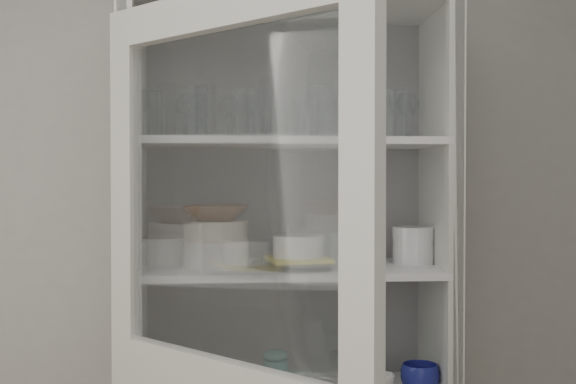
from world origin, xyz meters
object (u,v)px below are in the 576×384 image
(cream_bowl, at_px, (216,231))
(pantry_cabinet, at_px, (287,360))
(goblet_3, at_px, (407,115))
(goblet_0, at_px, (187,115))
(grey_bowl_stack, at_px, (413,245))
(terracotta_bowl, at_px, (216,213))
(goblet_2, at_px, (344,114))
(white_canister, at_px, (168,372))
(glass_platter, at_px, (298,264))
(mug_teal, at_px, (361,368))
(mug_blue, at_px, (420,379))
(teal_jar, at_px, (276,370))
(plate_stack_front, at_px, (216,254))
(plate_stack_back, at_px, (162,250))
(goblet_1, at_px, (229,117))
(yellow_trivet, at_px, (298,259))
(white_ramekin, at_px, (298,246))

(cream_bowl, bearing_deg, pantry_cabinet, 22.78)
(goblet_3, xyz_separation_m, cream_bowl, (-0.64, -0.15, -0.38))
(goblet_0, bearing_deg, grey_bowl_stack, -7.07)
(goblet_3, distance_m, cream_bowl, 0.76)
(cream_bowl, bearing_deg, goblet_3, 13.18)
(goblet_3, xyz_separation_m, terracotta_bowl, (-0.64, -0.15, -0.32))
(goblet_2, height_order, cream_bowl, goblet_2)
(goblet_2, relative_size, white_canister, 1.40)
(glass_platter, bearing_deg, mug_teal, 20.67)
(cream_bowl, relative_size, mug_blue, 1.63)
(glass_platter, relative_size, teal_jar, 2.99)
(mug_blue, bearing_deg, plate_stack_front, 174.78)
(goblet_2, bearing_deg, terracotta_bowl, -159.96)
(mug_blue, bearing_deg, pantry_cabinet, 160.03)
(mug_teal, height_order, white_canister, white_canister)
(goblet_0, xyz_separation_m, goblet_2, (0.52, 0.01, 0.01))
(plate_stack_front, distance_m, plate_stack_back, 0.23)
(goblet_0, height_order, grey_bowl_stack, goblet_0)
(glass_platter, relative_size, white_canister, 2.22)
(pantry_cabinet, bearing_deg, goblet_3, 7.46)
(mug_teal, bearing_deg, pantry_cabinet, 168.46)
(terracotta_bowl, bearing_deg, goblet_3, 13.18)
(goblet_0, xyz_separation_m, goblet_1, (0.14, 0.00, -0.00))
(mug_teal, distance_m, white_canister, 0.63)
(yellow_trivet, bearing_deg, cream_bowl, 179.98)
(grey_bowl_stack, xyz_separation_m, mug_teal, (-0.17, 0.03, -0.41))
(terracotta_bowl, bearing_deg, pantry_cabinet, 22.78)
(teal_jar, bearing_deg, mug_blue, -16.73)
(mug_blue, bearing_deg, goblet_2, 135.77)
(white_ramekin, height_order, teal_jar, white_ramekin)
(goblet_1, bearing_deg, goblet_2, 1.02)
(pantry_cabinet, distance_m, goblet_1, 0.83)
(pantry_cabinet, xyz_separation_m, yellow_trivet, (0.03, -0.10, 0.34))
(goblet_1, bearing_deg, teal_jar, -19.89)
(goblet_3, height_order, terracotta_bowl, goblet_3)
(pantry_cabinet, bearing_deg, goblet_1, 164.33)
(plate_stack_front, xyz_separation_m, mug_teal, (0.47, 0.08, -0.39))
(plate_stack_back, distance_m, teal_jar, 0.54)
(pantry_cabinet, bearing_deg, terracotta_bowl, -157.22)
(goblet_0, xyz_separation_m, white_canister, (-0.05, -0.11, -0.82))
(goblet_1, height_order, glass_platter, goblet_1)
(cream_bowl, xyz_separation_m, white_ramekin, (0.26, -0.00, -0.05))
(yellow_trivet, distance_m, teal_jar, 0.39)
(glass_platter, height_order, mug_teal, glass_platter)
(cream_bowl, bearing_deg, grey_bowl_stack, 4.67)
(goblet_2, xyz_separation_m, white_ramekin, (-0.17, -0.16, -0.43))
(grey_bowl_stack, distance_m, mug_teal, 0.44)
(plate_stack_back, xyz_separation_m, yellow_trivet, (0.44, -0.14, -0.02))
(white_ramekin, bearing_deg, yellow_trivet, 0.00)
(cream_bowl, bearing_deg, white_canister, 168.98)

